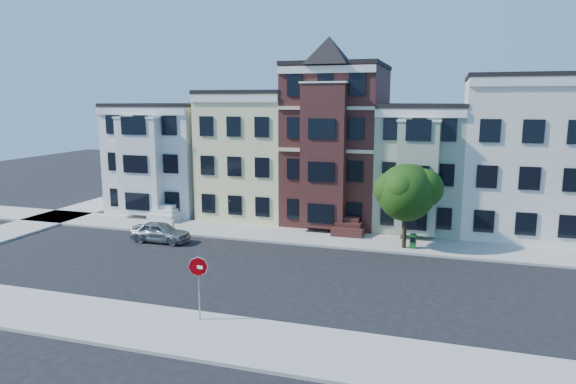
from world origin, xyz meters
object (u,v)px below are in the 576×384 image
(parked_car, at_px, (160,232))
(stop_sign, at_px, (199,284))
(street_tree, at_px, (406,196))
(fire_hydrant, at_px, (173,227))
(newspaper_box, at_px, (413,241))

(parked_car, bearing_deg, stop_sign, -141.58)
(street_tree, xyz_separation_m, parked_car, (-16.02, -3.00, -2.81))
(parked_car, bearing_deg, fire_hydrant, 10.39)
(street_tree, height_order, fire_hydrant, street_tree)
(fire_hydrant, bearing_deg, street_tree, 2.08)
(street_tree, relative_size, newspaper_box, 7.24)
(newspaper_box, distance_m, stop_sign, 16.18)
(street_tree, distance_m, stop_sign, 15.93)
(fire_hydrant, xyz_separation_m, stop_sign, (8.91, -13.33, 1.27))
(fire_hydrant, bearing_deg, parked_car, -80.16)
(fire_hydrant, height_order, stop_sign, stop_sign)
(street_tree, xyz_separation_m, stop_sign, (-7.52, -13.93, -1.77))
(newspaper_box, bearing_deg, stop_sign, -121.93)
(street_tree, bearing_deg, parked_car, -169.38)
(parked_car, distance_m, fire_hydrant, 2.45)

